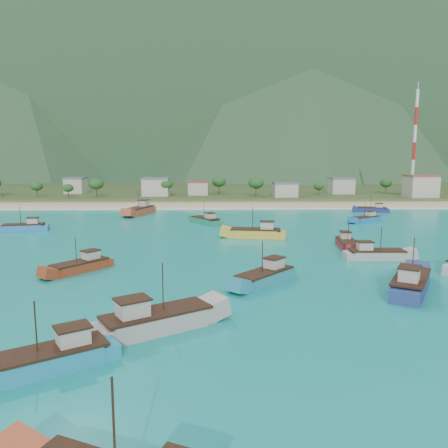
{
  "coord_description": "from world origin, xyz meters",
  "views": [
    {
      "loc": [
        -2.71,
        -69.1,
        16.25
      ],
      "look_at": [
        -1.05,
        18.0,
        3.0
      ],
      "focal_mm": 35.0,
      "sensor_mm": 36.0,
      "label": 1
    }
  ],
  "objects_px": {
    "boat_11": "(266,278)",
    "boat_21": "(206,221)",
    "boat_13": "(347,245)",
    "boat_20": "(155,322)",
    "boat_22": "(140,211)",
    "boat_24": "(366,220)",
    "boat_0": "(411,285)",
    "boat_26": "(81,267)",
    "boat_5": "(25,228)",
    "boat_25": "(49,361)",
    "radio_tower": "(415,142)",
    "boat_14": "(373,210)",
    "boat_18": "(257,234)",
    "boat_1": "(375,255)"
  },
  "relations": [
    {
      "from": "boat_11",
      "to": "boat_21",
      "type": "distance_m",
      "value": 52.83
    },
    {
      "from": "boat_13",
      "to": "boat_20",
      "type": "height_order",
      "value": "boat_20"
    },
    {
      "from": "boat_13",
      "to": "boat_22",
      "type": "relative_size",
      "value": 0.71
    },
    {
      "from": "boat_11",
      "to": "boat_24",
      "type": "xyz_separation_m",
      "value": [
        32.05,
        54.65,
        -0.13
      ]
    },
    {
      "from": "boat_13",
      "to": "boat_22",
      "type": "height_order",
      "value": "boat_22"
    },
    {
      "from": "boat_0",
      "to": "boat_26",
      "type": "xyz_separation_m",
      "value": [
        -43.34,
        10.59,
        -0.26
      ]
    },
    {
      "from": "boat_11",
      "to": "boat_24",
      "type": "height_order",
      "value": "boat_11"
    },
    {
      "from": "boat_5",
      "to": "boat_25",
      "type": "relative_size",
      "value": 0.99
    },
    {
      "from": "boat_5",
      "to": "radio_tower",
      "type": "bearing_deg",
      "value": -68.47
    },
    {
      "from": "radio_tower",
      "to": "boat_14",
      "type": "relative_size",
      "value": 4.38
    },
    {
      "from": "boat_20",
      "to": "boat_25",
      "type": "distance_m",
      "value": 10.33
    },
    {
      "from": "boat_14",
      "to": "boat_22",
      "type": "distance_m",
      "value": 69.71
    },
    {
      "from": "boat_0",
      "to": "boat_21",
      "type": "relative_size",
      "value": 1.24
    },
    {
      "from": "boat_14",
      "to": "boat_11",
      "type": "bearing_deg",
      "value": 166.91
    },
    {
      "from": "radio_tower",
      "to": "boat_18",
      "type": "xyz_separation_m",
      "value": [
        -71.82,
        -89.05,
        -21.53
      ]
    },
    {
      "from": "boat_0",
      "to": "boat_14",
      "type": "distance_m",
      "value": 82.64
    },
    {
      "from": "boat_13",
      "to": "boat_26",
      "type": "relative_size",
      "value": 1.05
    },
    {
      "from": "boat_18",
      "to": "boat_25",
      "type": "xyz_separation_m",
      "value": [
        -21.33,
        -56.07,
        -0.12
      ]
    },
    {
      "from": "boat_1",
      "to": "boat_20",
      "type": "bearing_deg",
      "value": -46.17
    },
    {
      "from": "boat_13",
      "to": "boat_24",
      "type": "xyz_separation_m",
      "value": [
        14.77,
        32.65,
        -0.02
      ]
    },
    {
      "from": "boat_0",
      "to": "boat_18",
      "type": "relative_size",
      "value": 1.01
    },
    {
      "from": "boat_14",
      "to": "boat_24",
      "type": "distance_m",
      "value": 22.33
    },
    {
      "from": "boat_18",
      "to": "boat_0",
      "type": "bearing_deg",
      "value": -148.1
    },
    {
      "from": "boat_14",
      "to": "boat_25",
      "type": "bearing_deg",
      "value": 164.01
    },
    {
      "from": "boat_11",
      "to": "boat_22",
      "type": "height_order",
      "value": "boat_22"
    },
    {
      "from": "boat_24",
      "to": "boat_11",
      "type": "bearing_deg",
      "value": 117.44
    },
    {
      "from": "boat_5",
      "to": "boat_26",
      "type": "xyz_separation_m",
      "value": [
        23.47,
        -35.78,
        -0.05
      ]
    },
    {
      "from": "boat_20",
      "to": "boat_13",
      "type": "bearing_deg",
      "value": 109.67
    },
    {
      "from": "boat_24",
      "to": "boat_26",
      "type": "bearing_deg",
      "value": 97.49
    },
    {
      "from": "boat_24",
      "to": "boat_22",
      "type": "bearing_deg",
      "value": 42.77
    },
    {
      "from": "radio_tower",
      "to": "boat_13",
      "type": "distance_m",
      "value": 116.71
    },
    {
      "from": "boat_5",
      "to": "boat_20",
      "type": "distance_m",
      "value": 68.97
    },
    {
      "from": "boat_14",
      "to": "boat_24",
      "type": "bearing_deg",
      "value": 171.63
    },
    {
      "from": "boat_1",
      "to": "boat_21",
      "type": "bearing_deg",
      "value": -142.69
    },
    {
      "from": "radio_tower",
      "to": "boat_0",
      "type": "distance_m",
      "value": 139.62
    },
    {
      "from": "boat_5",
      "to": "boat_24",
      "type": "xyz_separation_m",
      "value": [
        81.54,
        12.36,
        -0.08
      ]
    },
    {
      "from": "boat_11",
      "to": "boat_26",
      "type": "relative_size",
      "value": 1.06
    },
    {
      "from": "boat_18",
      "to": "boat_5",
      "type": "bearing_deg",
      "value": 88.69
    },
    {
      "from": "boat_0",
      "to": "boat_25",
      "type": "xyz_separation_m",
      "value": [
        -36.75,
        -19.21,
        -0.16
      ]
    },
    {
      "from": "boat_11",
      "to": "boat_24",
      "type": "relative_size",
      "value": 1.06
    },
    {
      "from": "boat_1",
      "to": "boat_14",
      "type": "distance_m",
      "value": 65.67
    },
    {
      "from": "radio_tower",
      "to": "boat_21",
      "type": "height_order",
      "value": "radio_tower"
    },
    {
      "from": "boat_13",
      "to": "boat_5",
      "type": "bearing_deg",
      "value": -10.81
    },
    {
      "from": "boat_1",
      "to": "boat_25",
      "type": "height_order",
      "value": "boat_25"
    },
    {
      "from": "boat_13",
      "to": "boat_18",
      "type": "distance_m",
      "value": 18.78
    },
    {
      "from": "boat_0",
      "to": "boat_1",
      "type": "distance_m",
      "value": 17.32
    },
    {
      "from": "boat_25",
      "to": "boat_0",
      "type": "bearing_deg",
      "value": -94.96
    },
    {
      "from": "boat_13",
      "to": "boat_21",
      "type": "xyz_separation_m",
      "value": [
        -26.23,
        30.06,
        0.05
      ]
    },
    {
      "from": "boat_18",
      "to": "boat_22",
      "type": "bearing_deg",
      "value": 47.68
    },
    {
      "from": "boat_5",
      "to": "boat_11",
      "type": "height_order",
      "value": "boat_11"
    }
  ]
}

